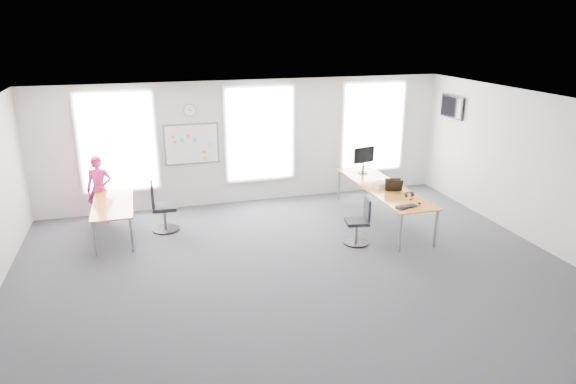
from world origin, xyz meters
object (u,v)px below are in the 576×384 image
object	(u,v)px
headphones	(409,194)
desk_left	(113,206)
monitor	(364,158)
person	(100,190)
desk_right	(383,189)
chair_right	(360,224)
chair_left	(161,210)
keyboard	(406,207)

from	to	relation	value
headphones	desk_left	bearing A→B (deg)	152.04
monitor	person	bearing A→B (deg)	160.92
monitor	desk_right	bearing A→B (deg)	-103.86
desk_left	chair_right	xyz separation A→B (m)	(4.76, -1.79, -0.25)
desk_right	chair_left	xyz separation A→B (m)	(-4.78, 0.79, -0.29)
chair_right	monitor	size ratio (longest dim) A/B	1.49
desk_right	headphones	distance (m)	0.84
desk_left	keyboard	distance (m)	5.99
chair_left	chair_right	bearing A→B (deg)	-114.19
desk_left	person	distance (m)	0.95
headphones	desk_right	bearing A→B (deg)	90.79
desk_left	chair_left	size ratio (longest dim) A/B	1.84
desk_right	chair_right	size ratio (longest dim) A/B	3.48
person	headphones	xyz separation A→B (m)	(6.25, -2.49, 0.11)
person	monitor	distance (m)	6.10
chair_right	headphones	bearing A→B (deg)	110.54
headphones	monitor	bearing A→B (deg)	82.76
keyboard	chair_left	bearing A→B (deg)	137.53
desk_right	headphones	xyz separation A→B (m)	(0.20, -0.81, 0.10)
chair_right	monitor	distance (m)	2.44
desk_left	person	xyz separation A→B (m)	(-0.30, 0.90, 0.09)
chair_left	person	bearing A→B (deg)	56.02
keyboard	chair_right	bearing A→B (deg)	138.97
headphones	chair_right	bearing A→B (deg)	176.65
keyboard	headphones	bearing A→B (deg)	39.89
chair_left	person	size ratio (longest dim) A/B	0.71
desk_right	person	xyz separation A→B (m)	(-6.05, 1.68, -0.00)
keyboard	desk_right	bearing A→B (deg)	65.91
chair_left	headphones	size ratio (longest dim) A/B	5.73
desk_left	headphones	distance (m)	6.16
monitor	headphones	bearing A→B (deg)	-97.65
chair_left	keyboard	world-z (taller)	chair_left
person	monitor	xyz separation A→B (m)	(6.06, -0.60, 0.44)
person	monitor	size ratio (longest dim) A/B	2.36
keyboard	headphones	distance (m)	0.67
monitor	desk_left	bearing A→B (deg)	169.58
chair_right	keyboard	size ratio (longest dim) A/B	2.11
desk_right	chair_left	size ratio (longest dim) A/B	3.10
desk_right	keyboard	world-z (taller)	keyboard
desk_left	chair_right	world-z (taller)	chair_right
keyboard	headphones	xyz separation A→B (m)	(0.36, 0.56, 0.04)
desk_right	desk_left	xyz separation A→B (m)	(-5.75, 0.78, -0.10)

